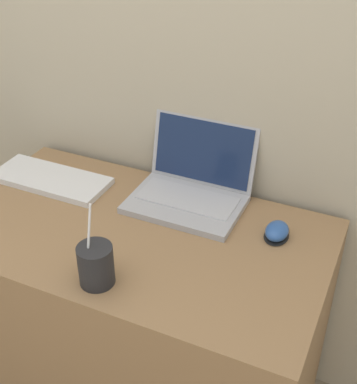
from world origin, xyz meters
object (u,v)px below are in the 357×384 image
drink_cup (96,264)px  laptop (192,185)px  computer_mouse (277,232)px  external_keyboard (51,179)px

drink_cup → laptop: bearing=81.6°
laptop → drink_cup: laptop is taller
laptop → computer_mouse: bearing=-14.9°
computer_mouse → external_keyboard: bearing=-178.3°
computer_mouse → external_keyboard: (-0.74, -0.02, -0.01)m
drink_cup → external_keyboard: drink_cup is taller
laptop → drink_cup: bearing=-98.4°
laptop → computer_mouse: laptop is taller
laptop → drink_cup: (-0.06, -0.44, 0.01)m
laptop → external_keyboard: 0.46m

